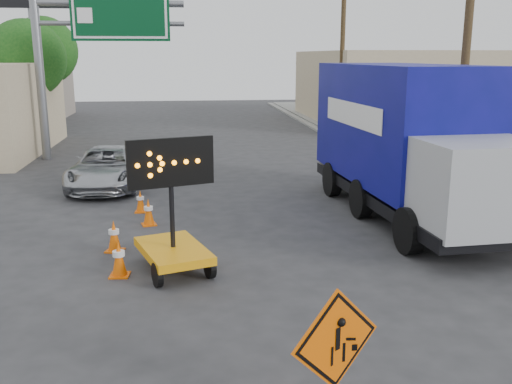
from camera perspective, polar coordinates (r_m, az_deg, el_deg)
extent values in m
plane|color=#2D2D30|center=(8.25, -1.91, -18.12)|extent=(100.00, 100.00, 0.00)
cube|color=gray|center=(23.73, 12.21, 2.84)|extent=(0.40, 60.00, 0.12)
cube|color=gray|center=(24.58, 17.29, 2.94)|extent=(4.00, 60.00, 0.15)
cube|color=#BFAE8A|center=(39.47, 13.24, 10.21)|extent=(10.00, 14.00, 4.60)
cylinder|color=slate|center=(25.70, -20.77, 10.59)|extent=(0.36, 0.36, 6.80)
cylinder|color=slate|center=(25.25, -14.40, 17.82)|extent=(6.00, 0.28, 0.28)
cylinder|color=slate|center=(25.19, -14.29, 16.01)|extent=(6.00, 0.20, 0.20)
cube|color=#04391A|center=(25.05, -13.42, 16.76)|extent=(4.00, 0.10, 2.00)
cube|color=silver|center=(24.98, -13.44, 16.77)|extent=(3.80, 0.01, 1.80)
cylinder|color=slate|center=(33.93, -21.16, 12.92)|extent=(0.44, 0.44, 9.00)
cylinder|color=#4A381F|center=(19.06, 20.28, 13.23)|extent=(0.26, 0.26, 9.00)
cylinder|color=#4A381F|center=(32.17, 8.62, 13.67)|extent=(0.26, 0.26, 9.00)
cylinder|color=#4A381F|center=(30.04, -21.55, 7.42)|extent=(0.28, 0.28, 3.25)
sphere|color=#154814|center=(29.92, -21.98, 12.27)|extent=(3.71, 3.71, 3.71)
cylinder|color=#4A381F|center=(38.02, -20.14, 8.87)|extent=(0.28, 0.28, 3.58)
sphere|color=#154814|center=(37.94, -20.49, 13.11)|extent=(4.10, 4.10, 4.10)
cube|color=#F25D05|center=(6.99, 7.98, -14.42)|extent=(1.18, 0.57, 1.29)
cube|color=black|center=(6.99, 7.98, -14.42)|extent=(1.09, 0.51, 1.20)
cube|color=orange|center=(11.83, -8.27, -5.82)|extent=(1.71, 2.21, 0.17)
cylinder|color=black|center=(11.51, -8.46, -0.57)|extent=(0.10, 0.10, 2.13)
cube|color=black|center=(11.36, -8.59, 2.99)|extent=(1.69, 0.63, 0.97)
imported|color=#ACAEB3|center=(19.78, -14.66, 2.39)|extent=(2.37, 4.83, 1.32)
cube|color=black|center=(16.00, 14.83, -0.27)|extent=(3.03, 8.63, 0.32)
cube|color=#080B61|center=(16.46, 14.12, 6.73)|extent=(3.02, 6.72, 3.19)
cube|color=#9EA0A5|center=(12.78, 20.71, 0.53)|extent=(2.55, 2.05, 1.91)
cube|color=#F25D05|center=(11.91, -13.46, -8.09)|extent=(0.42, 0.42, 0.03)
cone|color=#F25D05|center=(11.78, -13.56, -6.39)|extent=(0.30, 0.30, 0.72)
cylinder|color=silver|center=(11.75, -13.58, -6.00)|extent=(0.24, 0.24, 0.11)
cube|color=#F25D05|center=(13.37, -13.92, -5.70)|extent=(0.46, 0.46, 0.03)
cone|color=#F25D05|center=(13.26, -14.01, -4.21)|extent=(0.29, 0.29, 0.70)
cylinder|color=silver|center=(13.24, -14.03, -3.87)|extent=(0.24, 0.24, 0.10)
cube|color=#F25D05|center=(15.20, -10.64, -3.20)|extent=(0.44, 0.44, 0.03)
cone|color=#F25D05|center=(15.11, -10.70, -1.90)|extent=(0.28, 0.28, 0.68)
cylinder|color=silver|center=(15.09, -10.72, -1.61)|extent=(0.23, 0.23, 0.10)
cube|color=#F25D05|center=(16.48, -11.43, -1.93)|extent=(0.34, 0.34, 0.03)
cone|color=#F25D05|center=(16.40, -11.48, -0.85)|extent=(0.25, 0.25, 0.61)
cylinder|color=silver|center=(16.39, -11.49, -0.61)|extent=(0.21, 0.21, 0.09)
cube|color=#F25D05|center=(18.86, -13.22, -0.06)|extent=(0.46, 0.46, 0.03)
cone|color=#F25D05|center=(18.78, -13.28, 1.13)|extent=(0.32, 0.32, 0.77)
cylinder|color=silver|center=(18.76, -13.30, 1.40)|extent=(0.26, 0.26, 0.11)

